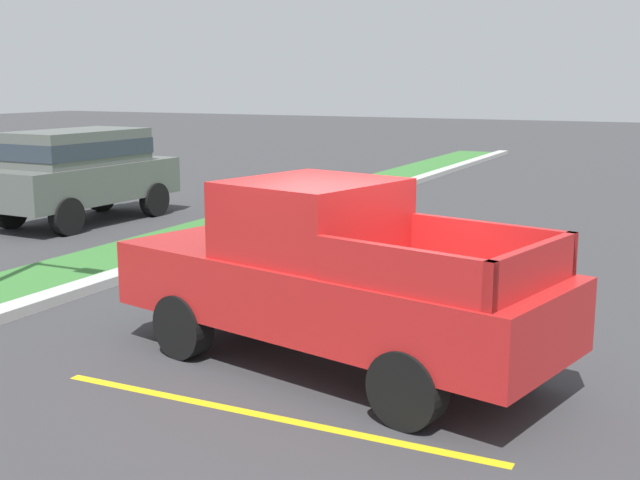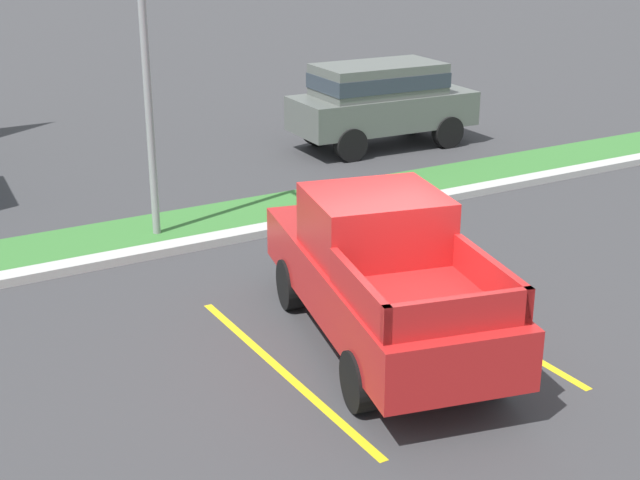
% 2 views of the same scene
% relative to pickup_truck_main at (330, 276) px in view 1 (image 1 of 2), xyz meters
% --- Properties ---
extents(ground_plane, '(120.00, 120.00, 0.00)m').
position_rel_pickup_truck_main_xyz_m(ground_plane, '(0.04, -0.22, -1.04)').
color(ground_plane, '#38383A').
extents(parking_line_near, '(0.12, 4.80, 0.01)m').
position_rel_pickup_truck_main_xyz_m(parking_line_near, '(-1.56, -0.05, -1.04)').
color(parking_line_near, yellow).
rests_on(parking_line_near, ground).
extents(parking_line_far, '(0.12, 4.80, 0.01)m').
position_rel_pickup_truck_main_xyz_m(parking_line_far, '(1.54, -0.05, -1.04)').
color(parking_line_far, yellow).
rests_on(parking_line_far, ground).
extents(curb_strip, '(56.00, 0.40, 0.15)m').
position_rel_pickup_truck_main_xyz_m(curb_strip, '(0.04, 4.78, -0.97)').
color(curb_strip, '#B2B2AD').
rests_on(curb_strip, ground).
extents(pickup_truck_main, '(3.03, 5.51, 2.10)m').
position_rel_pickup_truck_main_xyz_m(pickup_truck_main, '(0.00, 0.00, 0.00)').
color(pickup_truck_main, black).
rests_on(pickup_truck_main, ground).
extents(suv_distant, '(4.68, 2.12, 2.10)m').
position_rel_pickup_truck_main_xyz_m(suv_distant, '(6.12, 9.12, 0.20)').
color(suv_distant, black).
rests_on(suv_distant, ground).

